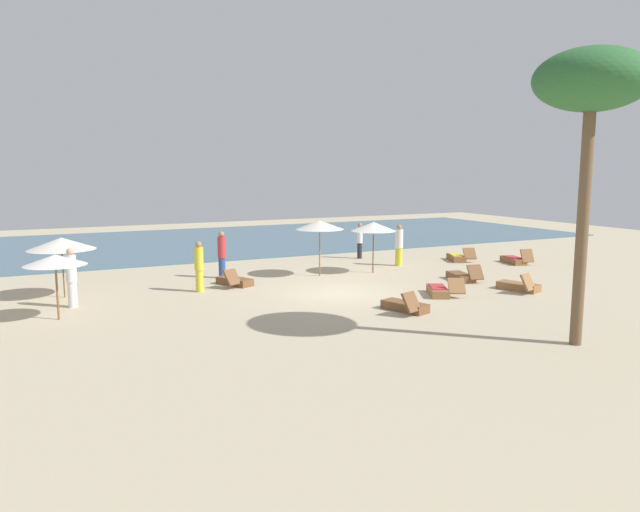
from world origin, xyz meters
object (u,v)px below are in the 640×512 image
umbrella_3 (320,225)px  lounger_6 (406,306)px  umbrella_0 (61,244)px  palm_0 (592,86)px  umbrella_1 (373,227)px  lounger_2 (440,290)px  lounger_5 (462,277)px  person_0 (199,266)px  person_3 (360,240)px  person_2 (222,254)px  lounger_4 (519,286)px  person_4 (72,277)px  lounger_3 (515,260)px  lounger_1 (457,257)px  person_1 (399,245)px  umbrella_2 (55,260)px  lounger_0 (234,281)px

umbrella_3 → lounger_6: bearing=-92.8°
umbrella_0 → palm_0: 17.02m
umbrella_1 → lounger_2: (-0.29, -5.02, -1.82)m
lounger_5 → person_0: (-9.98, 2.50, 0.77)m
person_3 → umbrella_3: bearing=-138.2°
person_0 → person_2: 2.77m
lounger_6 → person_3: (4.28, 10.35, 0.75)m
lounger_4 → person_0: 11.73m
umbrella_0 → person_4: (0.16, -1.75, -0.90)m
lounger_5 → person_3: (-0.69, 7.02, 0.75)m
lounger_3 → lounger_6: bearing=-150.4°
umbrella_0 → person_2: (6.03, 1.18, -0.90)m
umbrella_1 → umbrella_3: size_ratio=0.94×
lounger_1 → person_1: bearing=179.1°
lounger_3 → lounger_4: 6.61m
lounger_2 → lounger_4: (3.12, -0.64, -0.00)m
umbrella_2 → person_3: umbrella_2 is taller
lounger_0 → person_0: 1.80m
lounger_3 → person_3: (-5.76, 4.64, 0.74)m
lounger_6 → palm_0: 8.13m
lounger_4 → lounger_5: 2.56m
umbrella_2 → lounger_3: bearing=5.8°
lounger_6 → person_1: 9.01m
lounger_2 → person_0: size_ratio=0.96×
lounger_2 → lounger_0: bearing=140.3°
lounger_4 → lounger_5: bearing=103.6°
umbrella_1 → umbrella_3: (-2.40, 0.32, 0.14)m
umbrella_1 → person_4: (-12.07, -1.29, -1.00)m
umbrella_2 → lounger_5: size_ratio=1.11×
lounger_2 → person_1: bearing=69.1°
umbrella_1 → lounger_2: size_ratio=1.23×
lounger_5 → lounger_3: bearing=25.2°
lounger_0 → palm_0: 13.98m
lounger_1 → person_1: size_ratio=0.94×
person_0 → palm_0: bearing=-57.2°
person_1 → lounger_1: bearing=-0.9°
umbrella_3 → lounger_2: 6.07m
lounger_0 → person_3: 8.75m
lounger_6 → lounger_5: bearing=33.8°
lounger_3 → umbrella_3: bearing=173.5°
person_4 → lounger_4: bearing=-16.3°
lounger_5 → umbrella_1: bearing=125.2°
lounger_2 → palm_0: (-0.56, -6.35, 6.23)m
lounger_6 → person_1: person_1 is taller
umbrella_0 → person_4: size_ratio=1.17×
umbrella_3 → lounger_4: size_ratio=1.34×
umbrella_2 → person_1: 15.16m
lounger_0 → person_1: person_1 is taller
umbrella_2 → person_3: (14.12, 6.67, -0.87)m
lounger_3 → person_4: bearing=-178.5°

